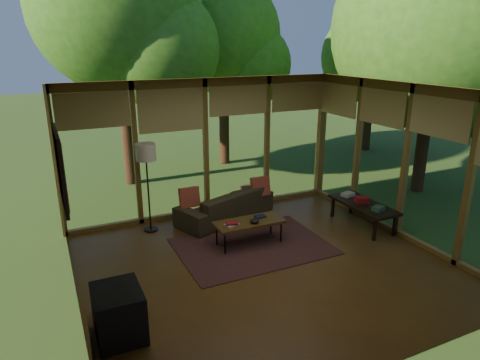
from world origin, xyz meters
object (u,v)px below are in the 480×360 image
floor_lamp (146,157)px  side_console (363,206)px  sofa (225,204)px  television (119,313)px  coffee_table (249,223)px

floor_lamp → side_console: (3.69, -1.50, -1.00)m
floor_lamp → side_console: 4.11m
sofa → television: television is taller
floor_lamp → sofa: bearing=-2.6°
floor_lamp → television: bearing=-107.7°
sofa → coffee_table: bearing=66.4°
sofa → floor_lamp: size_ratio=1.22×
television → coffee_table: size_ratio=0.46×
floor_lamp → coffee_table: bearing=-42.5°
sofa → side_console: sofa is taller
sofa → side_console: (2.21, -1.44, 0.12)m
television → side_console: (4.85, 2.13, -0.44)m
television → side_console: television is taller
coffee_table → side_console: side_console is taller
coffee_table → television: bearing=-137.5°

